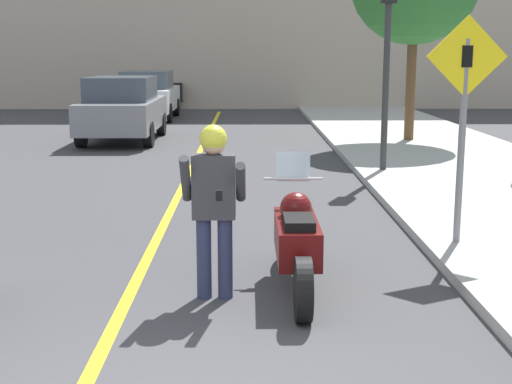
% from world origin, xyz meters
% --- Properties ---
extents(road_center_line, '(0.12, 36.00, 0.01)m').
position_xyz_m(road_center_line, '(-0.60, 6.00, 0.00)').
color(road_center_line, yellow).
rests_on(road_center_line, ground).
extents(motorcycle, '(0.62, 2.33, 1.27)m').
position_xyz_m(motorcycle, '(1.02, 2.62, 0.49)').
color(motorcycle, black).
rests_on(motorcycle, ground).
extents(person_biker, '(0.59, 0.46, 1.65)m').
position_xyz_m(person_biker, '(0.23, 2.34, 1.00)').
color(person_biker, '#282D4C').
rests_on(person_biker, ground).
extents(crossing_sign, '(0.91, 0.08, 2.58)m').
position_xyz_m(crossing_sign, '(2.99, 3.93, 1.68)').
color(crossing_sign, slate).
rests_on(crossing_sign, sidewalk_curb).
extents(traffic_light, '(0.26, 0.30, 3.80)m').
position_xyz_m(traffic_light, '(3.10, 9.15, 2.76)').
color(traffic_light, '#2D2D30').
rests_on(traffic_light, sidewalk_curb).
extents(parked_car_grey, '(1.88, 4.20, 1.68)m').
position_xyz_m(parked_car_grey, '(-2.74, 14.59, 0.86)').
color(parked_car_grey, black).
rests_on(parked_car_grey, ground).
extents(parked_car_white, '(1.88, 4.20, 1.68)m').
position_xyz_m(parked_car_white, '(-2.94, 20.85, 0.86)').
color(parked_car_white, black).
rests_on(parked_car_white, ground).
extents(parked_car_black, '(1.88, 4.20, 1.68)m').
position_xyz_m(parked_car_black, '(-3.05, 26.98, 0.86)').
color(parked_car_black, black).
rests_on(parked_car_black, ground).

